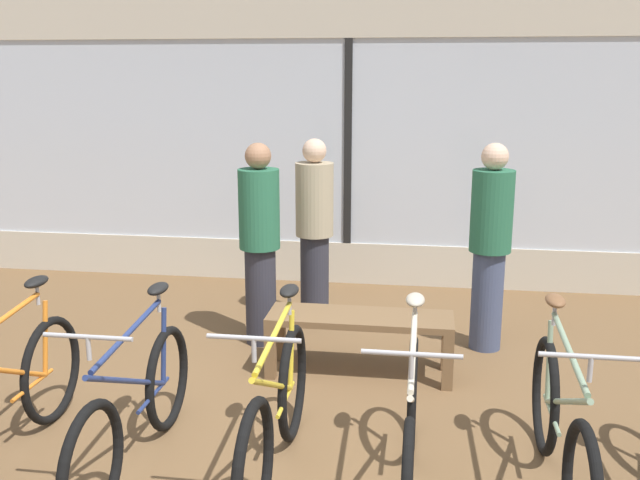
# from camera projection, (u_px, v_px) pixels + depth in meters

# --- Properties ---
(ground_plane) EXTENTS (24.00, 24.00, 0.00)m
(ground_plane) POSITION_uv_depth(u_px,v_px,m) (280.00, 454.00, 4.34)
(ground_plane) COLOR brown
(shop_back_wall) EXTENTS (12.00, 0.08, 3.20)m
(shop_back_wall) POSITION_uv_depth(u_px,v_px,m) (348.00, 133.00, 7.49)
(shop_back_wall) COLOR beige
(shop_back_wall) RESTS_ON ground_plane
(bicycle_left) EXTENTS (0.46, 1.74, 1.04)m
(bicycle_left) POSITION_uv_depth(u_px,v_px,m) (8.00, 399.00, 4.20)
(bicycle_left) COLOR black
(bicycle_left) RESTS_ON ground_plane
(bicycle_center_left) EXTENTS (0.46, 1.74, 1.02)m
(bicycle_center_left) POSITION_uv_depth(u_px,v_px,m) (135.00, 410.00, 4.10)
(bicycle_center_left) COLOR black
(bicycle_center_left) RESTS_ON ground_plane
(bicycle_center) EXTENTS (0.46, 1.76, 1.05)m
(bicycle_center) POSITION_uv_depth(u_px,v_px,m) (276.00, 415.00, 3.99)
(bicycle_center) COLOR black
(bicycle_center) RESTS_ON ground_plane
(bicycle_center_right) EXTENTS (0.46, 1.76, 1.03)m
(bicycle_center_right) POSITION_uv_depth(u_px,v_px,m) (410.00, 429.00, 3.84)
(bicycle_center_right) COLOR black
(bicycle_center_right) RESTS_ON ground_plane
(bicycle_right) EXTENTS (0.46, 1.79, 1.04)m
(bicycle_right) POSITION_uv_depth(u_px,v_px,m) (561.00, 432.00, 3.80)
(bicycle_right) COLOR black
(bicycle_right) RESTS_ON ground_plane
(display_bench) EXTENTS (1.40, 0.44, 0.48)m
(display_bench) POSITION_uv_depth(u_px,v_px,m) (360.00, 326.00, 5.40)
(display_bench) COLOR brown
(display_bench) RESTS_ON ground_plane
(customer_near_rack) EXTENTS (0.45, 0.45, 1.71)m
(customer_near_rack) POSITION_uv_depth(u_px,v_px,m) (260.00, 240.00, 5.92)
(customer_near_rack) COLOR #2D2D38
(customer_near_rack) RESTS_ON ground_plane
(customer_by_window) EXTENTS (0.48, 0.48, 1.72)m
(customer_by_window) POSITION_uv_depth(u_px,v_px,m) (490.00, 243.00, 5.80)
(customer_by_window) COLOR #424C6B
(customer_by_window) RESTS_ON ground_plane
(customer_mid_floor) EXTENTS (0.47, 0.47, 1.70)m
(customer_mid_floor) POSITION_uv_depth(u_px,v_px,m) (315.00, 228.00, 6.41)
(customer_mid_floor) COLOR #2D2D38
(customer_mid_floor) RESTS_ON ground_plane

